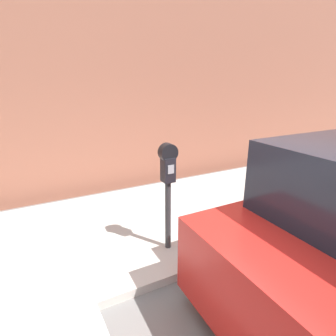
% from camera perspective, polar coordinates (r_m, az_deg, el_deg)
% --- Properties ---
extents(ground_plane, '(60.00, 60.00, 0.00)m').
position_cam_1_polar(ground_plane, '(2.97, 10.58, -32.34)').
color(ground_plane, slate).
extents(sidewalk, '(24.00, 2.80, 0.11)m').
position_cam_1_polar(sidewalk, '(4.45, -7.21, -12.14)').
color(sidewalk, '#BCB7AD').
rests_on(sidewalk, ground_plane).
extents(building_facade, '(24.00, 0.30, 5.75)m').
position_cam_1_polar(building_facade, '(5.69, -15.58, 23.40)').
color(building_facade, '#935642').
rests_on(building_facade, ground_plane).
extents(parking_meter, '(0.23, 0.16, 1.47)m').
position_cam_1_polar(parking_meter, '(3.33, 0.00, -2.38)').
color(parking_meter, '#2D2D30').
rests_on(parking_meter, sidewalk).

